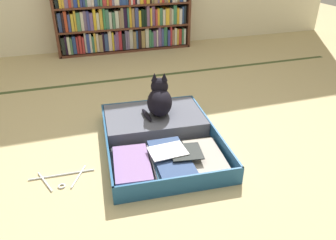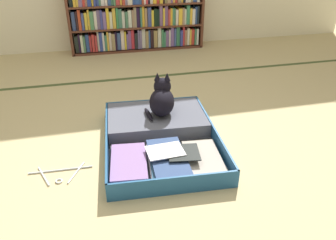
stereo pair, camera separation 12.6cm
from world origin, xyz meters
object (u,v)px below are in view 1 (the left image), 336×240
object	(u,v)px
open_suitcase	(158,134)
clothes_hanger	(62,178)
bookshelf	(124,17)
black_cat	(159,100)

from	to	relation	value
open_suitcase	clothes_hanger	bearing A→B (deg)	-160.53
clothes_hanger	open_suitcase	bearing A→B (deg)	19.47
bookshelf	clothes_hanger	world-z (taller)	bookshelf
bookshelf	black_cat	distance (m)	1.96
bookshelf	black_cat	world-z (taller)	bookshelf
open_suitcase	black_cat	xyz separation A→B (m)	(0.06, 0.17, 0.17)
black_cat	bookshelf	bearing A→B (deg)	86.06
open_suitcase	black_cat	distance (m)	0.25
black_cat	clothes_hanger	world-z (taller)	black_cat
bookshelf	clothes_hanger	bearing A→B (deg)	-109.43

